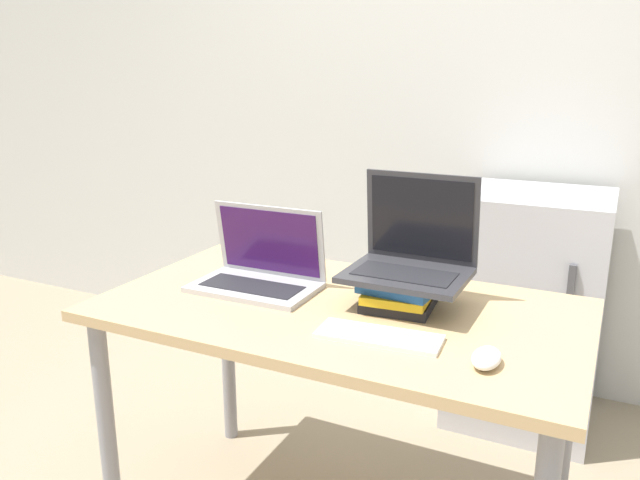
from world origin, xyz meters
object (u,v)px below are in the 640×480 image
(book_stack, at_px, (402,290))
(mouse, at_px, (486,358))
(laptop_on_books, at_px, (411,255))
(mini_fridge, at_px, (527,309))
(wireless_keyboard, at_px, (379,336))
(laptop_left, at_px, (259,271))

(book_stack, height_order, mouse, book_stack)
(laptop_on_books, bearing_deg, mini_fridge, 75.73)
(wireless_keyboard, bearing_deg, book_stack, 95.56)
(laptop_on_books, bearing_deg, laptop_left, -170.64)
(book_stack, distance_m, mini_fridge, 0.98)
(wireless_keyboard, relative_size, mouse, 2.86)
(mini_fridge, bearing_deg, laptop_on_books, -104.27)
(book_stack, height_order, laptop_on_books, laptop_on_books)
(laptop_left, height_order, wireless_keyboard, laptop_left)
(laptop_left, bearing_deg, mouse, -17.31)
(mouse, xyz_separation_m, mini_fridge, (-0.05, 1.16, -0.31))
(laptop_left, xyz_separation_m, mini_fridge, (0.67, 0.94, -0.34))
(wireless_keyboard, distance_m, mini_fridge, 1.19)
(laptop_left, distance_m, laptop_on_books, 0.46)
(wireless_keyboard, bearing_deg, laptop_left, 156.82)
(book_stack, height_order, wireless_keyboard, book_stack)
(book_stack, xyz_separation_m, mini_fridge, (0.23, 0.89, -0.33))
(laptop_left, bearing_deg, wireless_keyboard, -23.18)
(laptop_on_books, bearing_deg, book_stack, -114.15)
(book_stack, height_order, mini_fridge, mini_fridge)
(book_stack, bearing_deg, mini_fridge, 75.40)
(wireless_keyboard, distance_m, mouse, 0.27)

